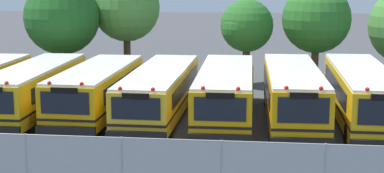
{
  "coord_description": "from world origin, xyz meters",
  "views": [
    {
      "loc": [
        4.71,
        -27.59,
        6.97
      ],
      "look_at": [
        1.5,
        0.0,
        1.6
      ],
      "focal_mm": 54.63,
      "sensor_mm": 36.0,
      "label": 1
    }
  ],
  "objects": [
    {
      "name": "tree_2",
      "position": [
        -4.06,
        10.18,
        4.77
      ],
      "size": [
        4.42,
        4.42,
        7.0
      ],
      "color": "#4C3823",
      "rests_on": "ground_plane"
    },
    {
      "name": "ground_plane",
      "position": [
        0.0,
        0.0,
        0.0
      ],
      "size": [
        160.0,
        160.0,
        0.0
      ],
      "primitive_type": "plane",
      "color": "#424244"
    },
    {
      "name": "school_bus_2",
      "position": [
        -3.21,
        -0.03,
        1.36
      ],
      "size": [
        2.73,
        9.61,
        2.58
      ],
      "rotation": [
        0.0,
        0.0,
        3.13
      ],
      "color": "#EAA80C",
      "rests_on": "ground_plane"
    },
    {
      "name": "school_bus_6",
      "position": [
        9.55,
        0.03,
        1.44
      ],
      "size": [
        2.61,
        11.01,
        2.73
      ],
      "rotation": [
        0.0,
        0.0,
        3.13
      ],
      "color": "yellow",
      "rests_on": "ground_plane"
    },
    {
      "name": "tree_3",
      "position": [
        3.81,
        9.01,
        3.72
      ],
      "size": [
        3.31,
        3.31,
        5.45
      ],
      "color": "#4C3823",
      "rests_on": "ground_plane"
    },
    {
      "name": "school_bus_3",
      "position": [
        -0.1,
        0.17,
        1.32
      ],
      "size": [
        2.66,
        10.9,
        2.5
      ],
      "rotation": [
        0.0,
        0.0,
        3.13
      ],
      "color": "yellow",
      "rests_on": "ground_plane"
    },
    {
      "name": "school_bus_4",
      "position": [
        3.15,
        -0.04,
        1.37
      ],
      "size": [
        2.72,
        10.53,
        2.61
      ],
      "rotation": [
        0.0,
        0.0,
        3.16
      ],
      "color": "#EAA80C",
      "rests_on": "ground_plane"
    },
    {
      "name": "school_bus_5",
      "position": [
        6.32,
        -0.17,
        1.43
      ],
      "size": [
        2.7,
        10.61,
        2.72
      ],
      "rotation": [
        0.0,
        0.0,
        3.16
      ],
      "color": "#EAA80C",
      "rests_on": "ground_plane"
    },
    {
      "name": "tree_1",
      "position": [
        -7.63,
        7.94,
        4.39
      ],
      "size": [
        4.74,
        4.74,
        6.68
      ],
      "color": "#4C3823",
      "rests_on": "ground_plane"
    },
    {
      "name": "school_bus_1",
      "position": [
        -6.38,
        -0.16,
        1.37
      ],
      "size": [
        2.53,
        9.98,
        2.6
      ],
      "rotation": [
        0.0,
        0.0,
        3.15
      ],
      "color": "yellow",
      "rests_on": "ground_plane"
    },
    {
      "name": "tree_4",
      "position": [
        8.09,
        9.11,
        4.26
      ],
      "size": [
        4.24,
        4.24,
        6.37
      ],
      "color": "#4C3823",
      "rests_on": "ground_plane"
    },
    {
      "name": "traffic_cone",
      "position": [
        4.02,
        -8.21,
        0.35
      ],
      "size": [
        0.53,
        0.53,
        0.69
      ],
      "primitive_type": "cone",
      "color": "#EA5914",
      "rests_on": "ground_plane"
    },
    {
      "name": "chainlink_fence",
      "position": [
        0.35,
        -9.83,
        0.94
      ],
      "size": [
        25.95,
        0.07,
        1.81
      ],
      "color": "#9EA0A3",
      "rests_on": "ground_plane"
    }
  ]
}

